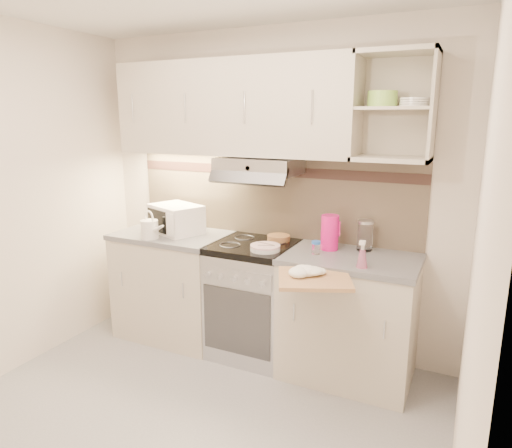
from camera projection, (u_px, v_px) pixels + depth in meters
name	position (u px, v px, depth m)	size (l,w,h in m)	color
ground	(173.00, 435.00, 2.70)	(3.00, 3.00, 0.00)	#99999C
room_shell	(199.00, 154.00, 2.65)	(3.04, 2.84, 2.52)	silver
base_cabinet_left	(175.00, 286.00, 3.88)	(0.90, 0.60, 0.86)	beige
worktop_left	(172.00, 235.00, 3.78)	(0.92, 0.62, 0.04)	slate
base_cabinet_right	(348.00, 319.00, 3.25)	(0.90, 0.60, 0.86)	beige
worktop_right	(351.00, 259.00, 3.14)	(0.92, 0.62, 0.04)	slate
electric_range	(254.00, 299.00, 3.56)	(0.60, 0.60, 0.90)	#B7B7BC
microwave	(176.00, 219.00, 3.76)	(0.50, 0.44, 0.23)	white
watering_can	(150.00, 229.00, 3.58)	(0.26, 0.15, 0.23)	white
plate_stack	(265.00, 248.00, 3.27)	(0.22, 0.22, 0.05)	silver
bread_loaf	(279.00, 238.00, 3.53)	(0.18, 0.18, 0.04)	olive
pink_pitcher	(330.00, 232.00, 3.27)	(0.14, 0.13, 0.25)	#E10F78
glass_jar	(365.00, 235.00, 3.25)	(0.12, 0.12, 0.22)	white
spice_jar	(316.00, 247.00, 3.18)	(0.06, 0.06, 0.09)	silver
spray_bottle	(362.00, 256.00, 2.89)	(0.07, 0.07, 0.19)	pink
cutting_board	(314.00, 279.00, 2.79)	(0.43, 0.39, 0.02)	tan
dish_towel	(307.00, 270.00, 2.80)	(0.23, 0.19, 0.06)	white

